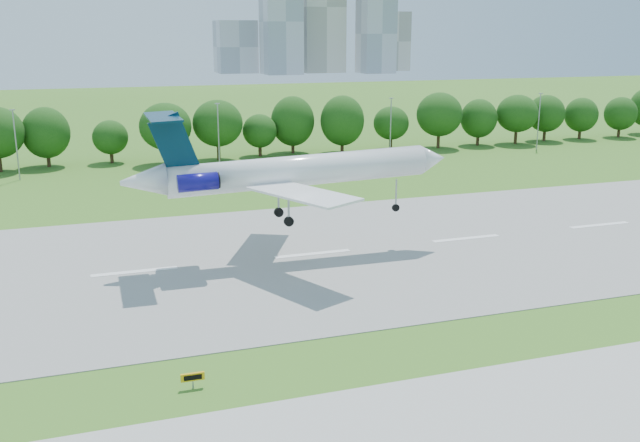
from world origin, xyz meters
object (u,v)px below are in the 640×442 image
Objects in this scene: service_vehicle_b at (276,162)px; service_vehicle_a at (224,171)px; taxi_sign_left at (193,377)px; airliner at (284,171)px.

service_vehicle_a is at bearing 126.18° from service_vehicle_b.
service_vehicle_a is at bearing 78.50° from taxi_sign_left.
service_vehicle_b is at bearing -78.79° from service_vehicle_a.
service_vehicle_b is (28.89, 84.36, -0.22)m from taxi_sign_left.
taxi_sign_left is (-14.70, -27.69, -9.12)m from airliner.
service_vehicle_b reaches higher than service_vehicle_a.
airliner reaches higher than service_vehicle_a.
airliner is 9.57× the size of service_vehicle_b.
airliner is at bearing 175.59° from service_vehicle_b.
airliner is 51.99m from service_vehicle_a.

